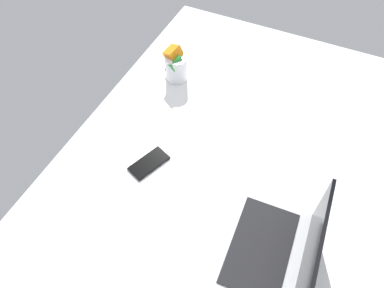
# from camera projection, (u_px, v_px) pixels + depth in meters

# --- Properties ---
(bed_mattress) EXTENTS (1.80, 1.40, 0.18)m
(bed_mattress) POSITION_uv_depth(u_px,v_px,m) (254.00, 208.00, 1.27)
(bed_mattress) COLOR white
(bed_mattress) RESTS_ON ground
(laptop) EXTENTS (0.34, 0.24, 0.23)m
(laptop) POSITION_uv_depth(u_px,v_px,m) (277.00, 250.00, 1.04)
(laptop) COLOR #B7BABC
(laptop) RESTS_ON bed_mattress
(snack_cup) EXTENTS (0.11, 0.10, 0.15)m
(snack_cup) POSITION_uv_depth(u_px,v_px,m) (176.00, 66.00, 1.50)
(snack_cup) COLOR silver
(snack_cup) RESTS_ON bed_mattress
(cell_phone) EXTENTS (0.16, 0.11, 0.01)m
(cell_phone) POSITION_uv_depth(u_px,v_px,m) (149.00, 163.00, 1.27)
(cell_phone) COLOR black
(cell_phone) RESTS_ON bed_mattress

